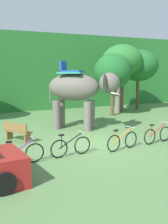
{
  "coord_description": "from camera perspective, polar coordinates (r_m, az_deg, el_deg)",
  "views": [
    {
      "loc": [
        -5.37,
        -10.6,
        3.29
      ],
      "look_at": [
        0.19,
        1.0,
        1.3
      ],
      "focal_mm": 43.8,
      "sensor_mm": 36.0,
      "label": 1
    }
  ],
  "objects": [
    {
      "name": "tree_left",
      "position": [
        23.21,
        11.26,
        9.49
      ],
      "size": [
        3.29,
        3.29,
        4.95
      ],
      "color": "brown",
      "rests_on": "ground"
    },
    {
      "name": "foliage_hedge",
      "position": [
        25.08,
        -13.36,
        8.18
      ],
      "size": [
        36.0,
        6.0,
        6.26
      ],
      "primitive_type": "cube",
      "color": "#28702D",
      "rests_on": "ground"
    },
    {
      "name": "bike_orange",
      "position": [
        11.47,
        8.04,
        -5.95
      ],
      "size": [
        1.68,
        0.55,
        0.92
      ],
      "color": "black",
      "rests_on": "ground"
    },
    {
      "name": "elephant",
      "position": [
        15.09,
        -0.93,
        4.66
      ],
      "size": [
        3.79,
        3.55,
        3.78
      ],
      "color": "#665E56",
      "rests_on": "ground"
    },
    {
      "name": "bike_purple",
      "position": [
        9.87,
        -13.06,
        -8.55
      ],
      "size": [
        1.71,
        0.52,
        0.92
      ],
      "color": "black",
      "rests_on": "ground"
    },
    {
      "name": "ground_plane",
      "position": [
        12.33,
        1.23,
        -6.68
      ],
      "size": [
        80.0,
        80.0,
        0.0
      ],
      "primitive_type": "plane",
      "color": "#567F47"
    },
    {
      "name": "wooden_bench",
      "position": [
        13.07,
        -13.82,
        -3.89
      ],
      "size": [
        1.12,
        1.5,
        0.89
      ],
      "color": "brown",
      "rests_on": "ground"
    },
    {
      "name": "tree_far_left",
      "position": [
        21.77,
        7.99,
        10.55
      ],
      "size": [
        3.11,
        3.11,
        5.25
      ],
      "color": "brown",
      "rests_on": "ground"
    },
    {
      "name": "tree_far_right",
      "position": [
        19.78,
        6.01,
        8.38
      ],
      "size": [
        2.67,
        2.67,
        4.45
      ],
      "color": "brown",
      "rests_on": "ground"
    },
    {
      "name": "bike_black",
      "position": [
        10.57,
        -2.76,
        -7.16
      ],
      "size": [
        1.71,
        0.52,
        0.92
      ],
      "color": "black",
      "rests_on": "ground"
    },
    {
      "name": "bike_red",
      "position": [
        12.84,
        15.09,
        -4.58
      ],
      "size": [
        1.7,
        0.52,
        0.92
      ],
      "color": "black",
      "rests_on": "ground"
    }
  ]
}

